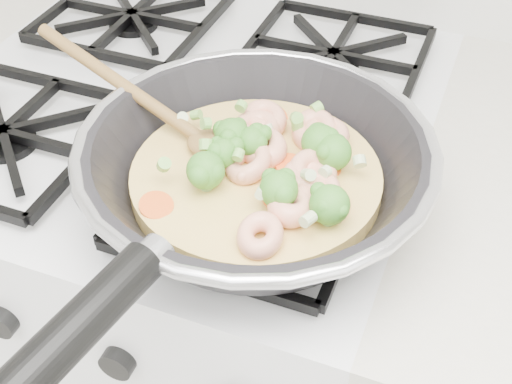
% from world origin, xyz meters
% --- Properties ---
extents(stove, '(0.60, 0.60, 0.92)m').
position_xyz_m(stove, '(0.00, 1.70, 0.46)').
color(stove, white).
rests_on(stove, ground).
extents(skillet, '(0.46, 0.54, 0.10)m').
position_xyz_m(skillet, '(0.16, 1.54, 0.96)').
color(skillet, black).
rests_on(skillet, stove).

